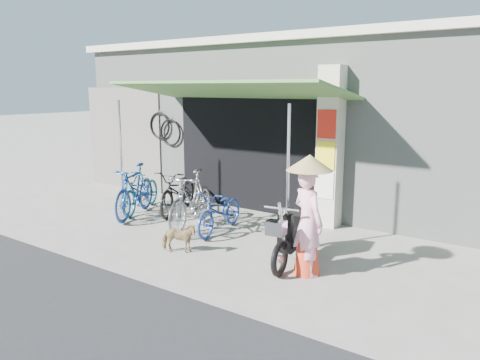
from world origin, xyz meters
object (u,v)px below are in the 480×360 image
Objects in this scene: bike_black at (179,191)px; nun at (308,216)px; bike_navy at (220,211)px; moped at (297,233)px; bike_blue at (135,191)px; bike_silver at (191,200)px; street_dog at (179,238)px; bike_teal at (141,190)px.

nun reaches higher than bike_black.
moped is at bearing -23.79° from bike_navy.
bike_blue reaches higher than bike_black.
bike_black is 0.98× the size of bike_silver.
bike_blue is 2.50m from street_dog.
nun is at bearing -41.54° from bike_black.
bike_navy reaches higher than street_dog.
bike_teal is at bearing 152.75° from bike_silver.
bike_blue is at bearing 17.04° from nun.
moped is (3.92, -0.36, -0.08)m from bike_blue.
bike_blue is 2.10m from bike_navy.
bike_navy is 1.90m from moped.
bike_black is 1.25m from bike_silver.
nun is at bearing -29.88° from bike_navy.
bike_navy is at bearing -18.75° from bike_blue.
bike_black is 1.69m from bike_navy.
bike_teal reaches higher than street_dog.
bike_blue is 1.52m from bike_silver.
nun is at bearing -52.45° from moped.
street_dog is 0.33× the size of moped.
moped is (3.40, -1.10, -0.02)m from bike_black.
nun is (4.28, -0.72, 0.32)m from bike_blue.
bike_blue is at bearing -84.12° from bike_teal.
bike_silver is 1.06× the size of nun.
bike_blue is 4.36m from nun.
bike_silver is at bearing -174.93° from bike_navy.
bike_navy is 0.88× the size of moped.
nun is (0.36, -0.36, 0.40)m from moped.
bike_silver reaches higher than bike_black.
bike_silver is 0.61m from bike_navy.
bike_navy is at bearing -24.27° from street_dog.
bike_black reaches higher than bike_teal.
bike_silver is at bearing 2.21° from street_dog.
bike_teal is at bearing 95.97° from bike_blue.
moped reaches higher than street_dog.
bike_black is at bearing 5.32° from nun.
bike_blue is 1.16× the size of bike_navy.
bike_black is 1.02× the size of moped.
bike_black is 2.53m from street_dog.
nun is (3.76, -1.46, 0.38)m from bike_black.
bike_blue is 0.91m from bike_black.
bike_teal is 0.95× the size of bike_silver.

